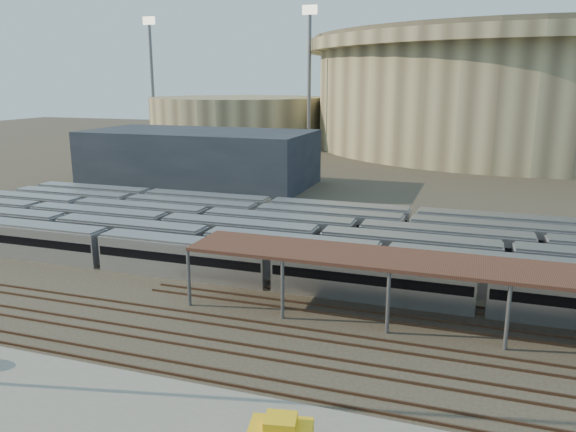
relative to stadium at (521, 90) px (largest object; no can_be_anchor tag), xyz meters
The scene contains 11 objects.
ground 143.17m from the stadium, 100.12° to the right, with size 420.00×420.00×0.00m, color #383026.
apron 158.72m from the stadium, 100.95° to the right, with size 50.00×9.00×0.20m, color gray.
subway_trains 124.24m from the stadium, 99.98° to the right, with size 122.72×23.90×3.60m.
inspection_shed 136.52m from the stadium, 91.26° to the right, with size 60.30×6.00×5.30m.
empty_tracks 148.05m from the stadium, 99.78° to the right, with size 170.00×9.62×0.18m.
stadium is the anchor object (origin of this frame).
secondary_arena 86.11m from the stadium, behind, with size 56.00×56.00×14.00m, color tan.
service_building 104.67m from the stadium, 125.22° to the right, with size 42.00×20.00×10.00m, color #1E232D.
floodlight_0 62.79m from the stadium, 151.39° to the right, with size 4.00×1.00×38.40m.
floodlight_1 111.88m from the stadium, 169.70° to the right, with size 4.00×1.00×38.40m.
floodlight_3 40.53m from the stadium, 150.26° to the left, with size 4.00×1.00×38.40m.
Camera 1 is at (14.86, -39.19, 19.02)m, focal length 35.00 mm.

